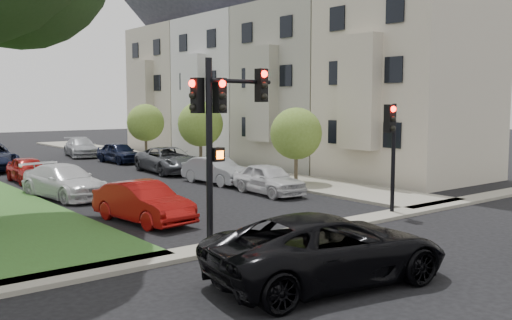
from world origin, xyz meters
TOP-DOWN VIEW (x-y plane):
  - ground at (0.00, 0.00)m, footprint 140.00×140.00m
  - sidewalk_right at (6.75, 24.00)m, footprint 3.50×44.00m
  - sidewalk_cross at (0.00, 2.00)m, footprint 60.00×1.00m
  - house_a at (12.45, 8.00)m, footprint 7.70×7.55m
  - house_b at (12.45, 15.50)m, footprint 7.70×7.55m
  - house_c at (12.45, 23.00)m, footprint 7.70×7.55m
  - house_d at (12.45, 30.50)m, footprint 7.70×7.55m
  - small_tree_a at (6.20, 9.76)m, footprint 2.52×2.52m
  - small_tree_b at (6.20, 18.31)m, footprint 2.72×2.72m
  - small_tree_c at (6.20, 25.38)m, footprint 2.60×2.60m
  - traffic_signal_main at (-3.39, 2.23)m, footprint 2.54×0.66m
  - traffic_signal_secondary at (3.87, 2.19)m, footprint 0.50×0.40m
  - car_cross_near at (-3.36, -1.88)m, footprint 5.96×3.46m
  - car_parked_0 at (3.41, 8.45)m, footprint 1.84×4.03m
  - car_parked_1 at (3.44, 12.59)m, footprint 1.75×4.12m
  - car_parked_2 at (3.78, 17.88)m, footprint 2.86×5.43m
  - car_parked_3 at (3.82, 24.59)m, footprint 1.86×4.13m
  - car_parked_4 at (3.47, 30.40)m, footprint 2.82×5.09m
  - car_parked_5 at (-3.63, 6.49)m, footprint 2.00×4.32m
  - car_parked_6 at (-3.96, 12.98)m, footprint 2.75×5.09m
  - car_parked_7 at (-3.73, 18.83)m, footprint 1.63×3.83m

SIDE VIEW (x-z plane):
  - ground at x=0.00m, z-range 0.00..0.00m
  - sidewalk_right at x=6.75m, z-range 0.00..0.12m
  - sidewalk_cross at x=0.00m, z-range 0.00..0.12m
  - car_parked_7 at x=-3.73m, z-range 0.00..1.29m
  - car_parked_1 at x=3.44m, z-range 0.00..1.32m
  - car_parked_0 at x=3.41m, z-range 0.00..1.34m
  - car_parked_5 at x=-3.63m, z-range 0.00..1.37m
  - car_parked_3 at x=3.82m, z-range 0.00..1.38m
  - car_parked_4 at x=3.47m, z-range 0.00..1.40m
  - car_parked_6 at x=-3.96m, z-range 0.00..1.40m
  - car_parked_2 at x=3.78m, z-range 0.00..1.46m
  - car_cross_near at x=-3.36m, z-range 0.00..1.56m
  - small_tree_a at x=6.20m, z-range 0.62..4.40m
  - small_tree_c at x=6.20m, z-range 0.64..4.55m
  - small_tree_b at x=6.20m, z-range 0.67..4.76m
  - traffic_signal_secondary at x=3.87m, z-range 0.78..4.75m
  - traffic_signal_main at x=-3.39m, z-range 0.99..6.18m
  - house_a at x=12.45m, z-range -1.05..14.92m
  - house_b at x=12.45m, z-range -1.05..14.92m
  - house_c at x=12.45m, z-range -1.05..14.92m
  - house_d at x=12.45m, z-range -1.05..14.92m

